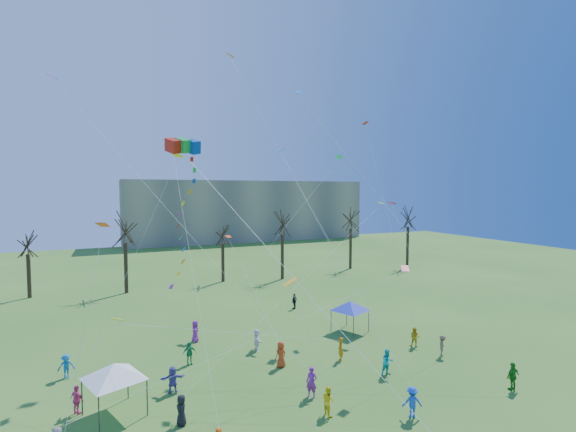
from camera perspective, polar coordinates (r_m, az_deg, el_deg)
name	(u,v)px	position (r m, az deg, el deg)	size (l,w,h in m)	color
distant_building	(246,210)	(103.92, -5.96, 0.81)	(60.00, 14.00, 15.00)	gray
bare_tree_row	(236,232)	(55.63, -7.39, -2.22)	(69.72, 8.30, 10.36)	black
big_box_kite	(189,223)	(23.77, -13.94, -1.04)	(5.11, 7.29, 19.43)	red
canopy_tent_white	(114,371)	(25.67, -23.53, -19.60)	(3.70, 3.70, 2.97)	#3F3F44
canopy_tent_blue	(350,306)	(36.78, 8.82, -12.51)	(3.38, 3.38, 2.74)	#3F3F44
festival_crowd	(269,368)	(28.20, -2.71, -20.82)	(26.86, 22.07, 1.86)	red
small_kites_aloft	(272,185)	(30.68, -2.26, 4.37)	(29.46, 18.94, 35.61)	#FF3B0D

